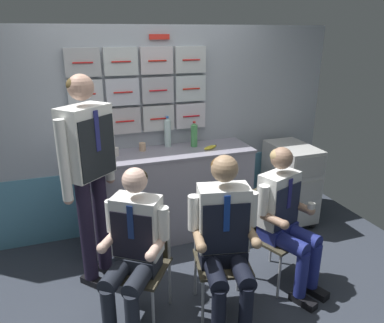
# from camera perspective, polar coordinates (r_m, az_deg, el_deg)

# --- Properties ---
(ground) EXTENTS (4.80, 4.80, 0.04)m
(ground) POSITION_cam_1_polar(r_m,az_deg,el_deg) (3.23, -0.31, -21.10)
(ground) COLOR #323742
(galley_bulkhead) EXTENTS (4.20, 0.14, 2.15)m
(galley_bulkhead) POSITION_cam_1_polar(r_m,az_deg,el_deg) (3.91, -7.08, 4.45)
(galley_bulkhead) COLOR #A4ACB7
(galley_bulkhead) RESTS_ON ground
(galley_counter) EXTENTS (1.77, 0.53, 0.94)m
(galley_counter) POSITION_cam_1_polar(r_m,az_deg,el_deg) (3.89, -3.76, -5.06)
(galley_counter) COLOR #9D99AA
(galley_counter) RESTS_ON ground
(service_trolley) EXTENTS (0.40, 0.65, 0.90)m
(service_trolley) POSITION_cam_1_polar(r_m,az_deg,el_deg) (4.32, 15.00, -2.96)
(service_trolley) COLOR black
(service_trolley) RESTS_ON ground
(folding_chair_left) EXTENTS (0.56, 0.56, 0.83)m
(folding_chair_left) POSITION_cam_1_polar(r_m,az_deg,el_deg) (2.90, -7.61, -13.71)
(folding_chair_left) COLOR #A8AAAF
(folding_chair_left) RESTS_ON ground
(crew_member_left) EXTENTS (0.59, 0.65, 1.21)m
(crew_member_left) POSITION_cam_1_polar(r_m,az_deg,el_deg) (2.69, -9.12, -12.74)
(crew_member_left) COLOR black
(crew_member_left) RESTS_ON ground
(folding_chair_right) EXTENTS (0.47, 0.47, 0.83)m
(folding_chair_right) POSITION_cam_1_polar(r_m,az_deg,el_deg) (2.95, 4.35, -12.89)
(folding_chair_right) COLOR #A8AAAF
(folding_chair_right) RESTS_ON ground
(crew_member_right) EXTENTS (0.53, 0.68, 1.28)m
(crew_member_right) POSITION_cam_1_polar(r_m,az_deg,el_deg) (2.72, 5.14, -11.14)
(crew_member_right) COLOR black
(crew_member_right) RESTS_ON ground
(folding_chair_by_counter) EXTENTS (0.52, 0.52, 0.83)m
(folding_chair_by_counter) POSITION_cam_1_polar(r_m,az_deg,el_deg) (3.31, 11.78, -9.43)
(folding_chair_by_counter) COLOR #A8AAAF
(folding_chair_by_counter) RESTS_ON ground
(crew_member_by_counter) EXTENTS (0.53, 0.66, 1.22)m
(crew_member_by_counter) POSITION_cam_1_polar(r_m,az_deg,el_deg) (3.15, 14.31, -7.92)
(crew_member_by_counter) COLOR black
(crew_member_by_counter) RESTS_ON ground
(crew_member_standing) EXTENTS (0.45, 0.44, 1.79)m
(crew_member_standing) POSITION_cam_1_polar(r_m,az_deg,el_deg) (3.06, -15.76, -0.21)
(crew_member_standing) COLOR black
(crew_member_standing) RESTS_ON ground
(water_bottle_blue_cap) EXTENTS (0.08, 0.08, 0.25)m
(water_bottle_blue_cap) POSITION_cam_1_polar(r_m,az_deg,el_deg) (3.72, -14.77, 2.85)
(water_bottle_blue_cap) COLOR silver
(water_bottle_blue_cap) RESTS_ON galley_counter
(water_bottle_clear) EXTENTS (0.07, 0.07, 0.27)m
(water_bottle_clear) POSITION_cam_1_polar(r_m,az_deg,el_deg) (3.85, 0.33, 4.19)
(water_bottle_clear) COLOR #4EA159
(water_bottle_clear) RESTS_ON galley_counter
(water_bottle_short) EXTENTS (0.07, 0.07, 0.32)m
(water_bottle_short) POSITION_cam_1_polar(r_m,az_deg,el_deg) (3.85, -3.80, 4.56)
(water_bottle_short) COLOR silver
(water_bottle_short) RESTS_ON galley_counter
(coffee_cup_white) EXTENTS (0.07, 0.07, 0.08)m
(coffee_cup_white) POSITION_cam_1_polar(r_m,az_deg,el_deg) (3.76, -7.69, 2.31)
(coffee_cup_white) COLOR tan
(coffee_cup_white) RESTS_ON galley_counter
(paper_cup_tan) EXTENTS (0.07, 0.07, 0.08)m
(paper_cup_tan) POSITION_cam_1_polar(r_m,az_deg,el_deg) (3.65, -11.82, 1.52)
(paper_cup_tan) COLOR silver
(paper_cup_tan) RESTS_ON galley_counter
(coffee_cup_spare) EXTENTS (0.07, 0.07, 0.08)m
(coffee_cup_spare) POSITION_cam_1_polar(r_m,az_deg,el_deg) (3.58, -14.45, 0.99)
(coffee_cup_spare) COLOR silver
(coffee_cup_spare) RESTS_ON galley_counter
(espresso_cup_small) EXTENTS (0.07, 0.07, 0.07)m
(espresso_cup_small) POSITION_cam_1_polar(r_m,az_deg,el_deg) (3.53, -15.34, 0.48)
(espresso_cup_small) COLOR navy
(espresso_cup_small) RESTS_ON galley_counter
(snack_banana) EXTENTS (0.17, 0.10, 0.04)m
(snack_banana) POSITION_cam_1_polar(r_m,az_deg,el_deg) (3.78, 2.84, 2.19)
(snack_banana) COLOR yellow
(snack_banana) RESTS_ON galley_counter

